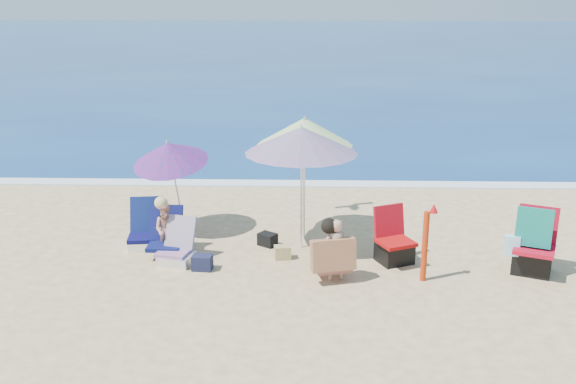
{
  "coord_description": "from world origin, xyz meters",
  "views": [
    {
      "loc": [
        -0.01,
        -9.27,
        4.3
      ],
      "look_at": [
        -0.3,
        1.0,
        1.1
      ],
      "focal_mm": 40.77,
      "sensor_mm": 36.0,
      "label": 1
    }
  ],
  "objects_px": {
    "umbrella_striped": "(305,132)",
    "umbrella_blue": "(169,153)",
    "umbrella_turquoise": "(301,140)",
    "camp_chair_left": "(394,246)",
    "chair_rainbow": "(177,251)",
    "furled_umbrella": "(427,239)",
    "chair_navy": "(147,235)",
    "person_center": "(334,251)",
    "person_left": "(166,229)",
    "camp_chair_right": "(533,249)"
  },
  "relations": [
    {
      "from": "chair_rainbow",
      "to": "camp_chair_right",
      "type": "relative_size",
      "value": 0.67
    },
    {
      "from": "chair_navy",
      "to": "person_center",
      "type": "distance_m",
      "value": 3.46
    },
    {
      "from": "umbrella_striped",
      "to": "umbrella_blue",
      "type": "height_order",
      "value": "umbrella_striped"
    },
    {
      "from": "umbrella_striped",
      "to": "chair_rainbow",
      "type": "relative_size",
      "value": 3.0
    },
    {
      "from": "umbrella_turquoise",
      "to": "chair_rainbow",
      "type": "relative_size",
      "value": 2.91
    },
    {
      "from": "umbrella_turquoise",
      "to": "chair_rainbow",
      "type": "bearing_deg",
      "value": -161.46
    },
    {
      "from": "umbrella_blue",
      "to": "chair_rainbow",
      "type": "bearing_deg",
      "value": -76.24
    },
    {
      "from": "umbrella_turquoise",
      "to": "camp_chair_right",
      "type": "xyz_separation_m",
      "value": [
        3.64,
        -0.95,
        -1.51
      ]
    },
    {
      "from": "camp_chair_left",
      "to": "umbrella_blue",
      "type": "bearing_deg",
      "value": 162.32
    },
    {
      "from": "umbrella_blue",
      "to": "person_left",
      "type": "bearing_deg",
      "value": -84.26
    },
    {
      "from": "chair_rainbow",
      "to": "person_left",
      "type": "xyz_separation_m",
      "value": [
        -0.22,
        0.32,
        0.27
      ]
    },
    {
      "from": "chair_rainbow",
      "to": "person_center",
      "type": "height_order",
      "value": "person_center"
    },
    {
      "from": "umbrella_blue",
      "to": "chair_rainbow",
      "type": "height_order",
      "value": "umbrella_blue"
    },
    {
      "from": "furled_umbrella",
      "to": "chair_navy",
      "type": "bearing_deg",
      "value": 164.75
    },
    {
      "from": "umbrella_turquoise",
      "to": "camp_chair_left",
      "type": "height_order",
      "value": "umbrella_turquoise"
    },
    {
      "from": "camp_chair_left",
      "to": "umbrella_striped",
      "type": "bearing_deg",
      "value": 143.98
    },
    {
      "from": "umbrella_blue",
      "to": "person_center",
      "type": "distance_m",
      "value": 3.63
    },
    {
      "from": "furled_umbrella",
      "to": "chair_navy",
      "type": "height_order",
      "value": "furled_umbrella"
    },
    {
      "from": "furled_umbrella",
      "to": "camp_chair_right",
      "type": "height_order",
      "value": "furled_umbrella"
    },
    {
      "from": "umbrella_striped",
      "to": "furled_umbrella",
      "type": "relative_size",
      "value": 1.81
    },
    {
      "from": "umbrella_blue",
      "to": "chair_rainbow",
      "type": "xyz_separation_m",
      "value": [
        0.33,
        -1.33,
        -1.33
      ]
    },
    {
      "from": "furled_umbrella",
      "to": "person_center",
      "type": "relative_size",
      "value": 1.23
    },
    {
      "from": "umbrella_blue",
      "to": "furled_umbrella",
      "type": "relative_size",
      "value": 1.5
    },
    {
      "from": "umbrella_blue",
      "to": "camp_chair_left",
      "type": "bearing_deg",
      "value": -17.68
    },
    {
      "from": "furled_umbrella",
      "to": "camp_chair_left",
      "type": "relative_size",
      "value": 1.31
    },
    {
      "from": "furled_umbrella",
      "to": "person_left",
      "type": "height_order",
      "value": "furled_umbrella"
    },
    {
      "from": "umbrella_turquoise",
      "to": "person_center",
      "type": "relative_size",
      "value": 2.17
    },
    {
      "from": "chair_rainbow",
      "to": "person_left",
      "type": "distance_m",
      "value": 0.47
    },
    {
      "from": "camp_chair_right",
      "to": "chair_rainbow",
      "type": "bearing_deg",
      "value": 177.29
    },
    {
      "from": "umbrella_striped",
      "to": "chair_navy",
      "type": "bearing_deg",
      "value": -169.5
    },
    {
      "from": "umbrella_blue",
      "to": "furled_umbrella",
      "type": "distance_m",
      "value": 4.75
    },
    {
      "from": "umbrella_striped",
      "to": "camp_chair_right",
      "type": "height_order",
      "value": "umbrella_striped"
    },
    {
      "from": "umbrella_turquoise",
      "to": "camp_chair_left",
      "type": "bearing_deg",
      "value": -20.85
    },
    {
      "from": "camp_chair_left",
      "to": "person_center",
      "type": "height_order",
      "value": "person_center"
    },
    {
      "from": "umbrella_turquoise",
      "to": "person_left",
      "type": "relative_size",
      "value": 2.14
    },
    {
      "from": "umbrella_turquoise",
      "to": "umbrella_blue",
      "type": "xyz_separation_m",
      "value": [
        -2.35,
        0.65,
        -0.39
      ]
    },
    {
      "from": "umbrella_blue",
      "to": "person_center",
      "type": "relative_size",
      "value": 1.85
    },
    {
      "from": "umbrella_turquoise",
      "to": "camp_chair_right",
      "type": "distance_m",
      "value": 4.06
    },
    {
      "from": "umbrella_blue",
      "to": "person_left",
      "type": "relative_size",
      "value": 1.83
    },
    {
      "from": "chair_navy",
      "to": "chair_rainbow",
      "type": "bearing_deg",
      "value": -45.25
    },
    {
      "from": "person_left",
      "to": "umbrella_striped",
      "type": "bearing_deg",
      "value": 20.33
    },
    {
      "from": "furled_umbrella",
      "to": "chair_navy",
      "type": "xyz_separation_m",
      "value": [
        -4.6,
        1.25,
        -0.46
      ]
    },
    {
      "from": "person_center",
      "to": "umbrella_striped",
      "type": "bearing_deg",
      "value": 104.24
    },
    {
      "from": "camp_chair_left",
      "to": "person_left",
      "type": "relative_size",
      "value": 0.93
    },
    {
      "from": "umbrella_blue",
      "to": "person_center",
      "type": "height_order",
      "value": "umbrella_blue"
    },
    {
      "from": "camp_chair_right",
      "to": "umbrella_turquoise",
      "type": "bearing_deg",
      "value": 165.43
    },
    {
      "from": "umbrella_striped",
      "to": "person_center",
      "type": "distance_m",
      "value": 2.38
    },
    {
      "from": "furled_umbrella",
      "to": "camp_chair_right",
      "type": "xyz_separation_m",
      "value": [
        1.73,
        0.32,
        -0.28
      ]
    },
    {
      "from": "person_center",
      "to": "camp_chair_left",
      "type": "bearing_deg",
      "value": 36.23
    },
    {
      "from": "umbrella_turquoise",
      "to": "person_center",
      "type": "xyz_separation_m",
      "value": [
        0.51,
        -1.33,
        -1.42
      ]
    }
  ]
}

